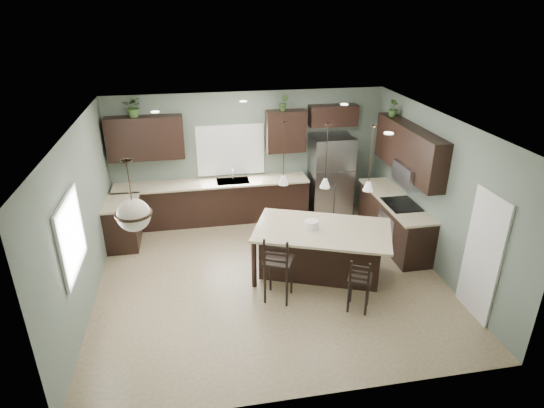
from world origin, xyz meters
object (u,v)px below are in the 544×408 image
Objects in this scene: refrigerator at (330,176)px; bar_stool_right at (359,283)px; plant_back_left at (134,107)px; serving_dish at (311,224)px; bar_stool_left at (279,267)px; kitchen_island at (322,252)px.

bar_stool_right is (-0.58, -3.53, -0.44)m from refrigerator.
refrigerator is 4.43m from plant_back_left.
serving_dish is 0.25× the size of bar_stool_right.
bar_stool_right is at bearing -66.49° from serving_dish.
bar_stool_right is at bearing -46.51° from plant_back_left.
bar_stool_left reaches higher than bar_stool_right.
refrigerator is 2.65m from kitchen_island.
refrigerator is 3.52m from bar_stool_left.
bar_stool_right is 5.53m from plant_back_left.
bar_stool_left reaches higher than kitchen_island.
serving_dish is at bearing -40.33° from plant_back_left.
refrigerator is 7.71× the size of serving_dish.
bar_stool_right is (0.31, -1.07, 0.02)m from kitchen_island.
bar_stool_left is 1.25× the size of bar_stool_right.
bar_stool_right is (1.20, -0.50, -0.12)m from bar_stool_left.
refrigerator is at bearing -2.53° from plant_back_left.
bar_stool_left is 4.43m from plant_back_left.
kitchen_island is 0.57m from serving_dish.
plant_back_left is (-2.32, 3.20, 2.01)m from bar_stool_left.
serving_dish is at bearing 180.00° from kitchen_island.
plant_back_left is at bearing 177.47° from refrigerator.
bar_stool_right is 2.30× the size of plant_back_left.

